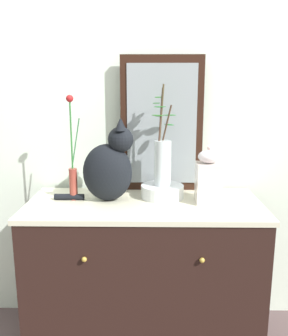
{
  "coord_description": "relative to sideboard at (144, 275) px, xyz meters",
  "views": [
    {
      "loc": [
        0.03,
        -1.77,
        1.39
      ],
      "look_at": [
        0.0,
        0.0,
        0.99
      ],
      "focal_mm": 39.14,
      "sensor_mm": 36.0,
      "label": 1
    }
  ],
  "objects": [
    {
      "name": "wall_back",
      "position": [
        0.0,
        0.34,
        0.89
      ],
      "size": [
        4.4,
        0.08,
        2.6
      ],
      "primitive_type": "cube",
      "color": "silver",
      "rests_on": "ground_plane"
    },
    {
      "name": "sideboard",
      "position": [
        0.0,
        0.0,
        0.0
      ],
      "size": [
        1.19,
        0.55,
        0.81
      ],
      "color": "black",
      "rests_on": "ground_plane"
    },
    {
      "name": "mirror_leaning",
      "position": [
        0.09,
        0.25,
        0.78
      ],
      "size": [
        0.45,
        0.03,
        0.74
      ],
      "color": "black",
      "rests_on": "sideboard"
    },
    {
      "name": "cat_sitting",
      "position": [
        -0.18,
        0.04,
        0.58
      ],
      "size": [
        0.41,
        0.18,
        0.42
      ],
      "color": "black",
      "rests_on": "sideboard"
    },
    {
      "name": "vase_slim_green",
      "position": [
        -0.37,
        0.05,
        0.56
      ],
      "size": [
        0.07,
        0.04,
        0.54
      ],
      "color": "brown",
      "rests_on": "sideboard"
    },
    {
      "name": "bowl_porcelain",
      "position": [
        0.1,
        0.09,
        0.44
      ],
      "size": [
        0.23,
        0.23,
        0.07
      ],
      "primitive_type": "cylinder",
      "color": "white",
      "rests_on": "sideboard"
    },
    {
      "name": "vase_glass_clear",
      "position": [
        0.1,
        0.09,
        0.61
      ],
      "size": [
        0.14,
        0.13,
        0.52
      ],
      "color": "silver",
      "rests_on": "bowl_porcelain"
    },
    {
      "name": "jar_lidded_porcelain",
      "position": [
        0.32,
        0.01,
        0.54
      ],
      "size": [
        0.12,
        0.12,
        0.29
      ],
      "color": "silver",
      "rests_on": "sideboard"
    }
  ]
}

